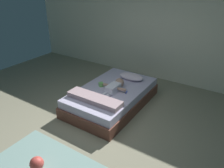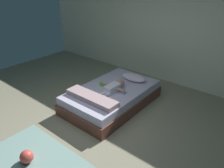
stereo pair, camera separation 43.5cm
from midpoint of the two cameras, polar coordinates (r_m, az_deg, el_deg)
ground_plane at (r=3.72m, az=-4.80°, el=-14.23°), size 8.00×8.00×0.00m
wall_behind_bed at (r=5.50m, az=17.38°, el=13.00°), size 8.00×0.12×2.50m
bed at (r=4.49m, az=2.78°, el=-3.45°), size 1.20×1.99×0.38m
pillow at (r=4.77m, az=8.28°, el=1.63°), size 0.56×0.31×0.12m
baby at (r=4.30m, az=3.58°, el=-0.79°), size 0.52×0.67×0.18m
toothbrush at (r=4.24m, az=6.55°, el=-2.33°), size 0.04×0.14×0.02m
rug at (r=3.49m, az=-15.76°, el=-18.67°), size 1.55×0.89×0.01m
toy_ball at (r=3.42m, az=-18.03°, el=-17.84°), size 0.19×0.19×0.19m
blanket at (r=3.97m, az=-2.27°, el=-3.70°), size 1.08×0.28×0.09m
toy_block at (r=4.48m, az=0.05°, el=-0.05°), size 0.12×0.12×0.08m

